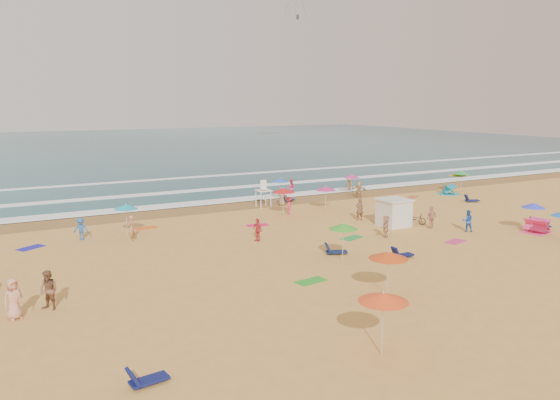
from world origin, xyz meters
name	(u,v)px	position (x,y,z in m)	size (l,w,h in m)	color
ground	(325,233)	(0.00, 0.00, 0.00)	(220.00, 220.00, 0.00)	gold
ocean	(104,148)	(0.00, 84.00, 0.00)	(220.00, 140.00, 0.18)	#0C4756
wet_sand	(252,204)	(0.00, 12.50, 0.01)	(220.00, 220.00, 0.00)	olive
surf_foam	(216,190)	(0.00, 21.32, 0.10)	(200.00, 18.70, 0.05)	white
cabana	(394,213)	(5.78, -0.69, 1.00)	(2.00, 2.00, 2.00)	silver
cabana_roof	(394,200)	(5.78, -0.69, 2.06)	(2.20, 2.20, 0.12)	silver
bicycle	(415,219)	(7.68, -0.99, 0.43)	(0.57, 1.64, 0.86)	black
lifeguard_stand	(263,196)	(0.32, 10.71, 1.05)	(1.20, 1.20, 2.10)	white
beach_umbrellas	(322,205)	(-0.32, -0.03, 2.09)	(55.35, 31.67, 0.75)	#EB4918
loungers	(382,236)	(2.57, -3.38, 0.17)	(60.59, 28.43, 0.34)	navy
towels	(335,237)	(-0.22, -1.60, 0.01)	(46.27, 20.69, 0.03)	#D91B45
popup_tents	(485,203)	(16.98, 0.39, 0.60)	(9.02, 17.39, 1.20)	#F6367B
beachgoers	(275,212)	(-1.62, 4.84, 0.78)	(35.22, 24.20, 2.11)	#D13461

